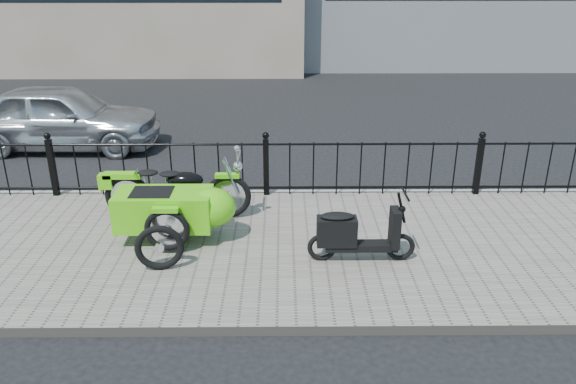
{
  "coord_description": "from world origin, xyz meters",
  "views": [
    {
      "loc": [
        0.28,
        -7.38,
        3.71
      ],
      "look_at": [
        0.35,
        -0.1,
        0.73
      ],
      "focal_mm": 35.0,
      "sensor_mm": 36.0,
      "label": 1
    }
  ],
  "objects_px": {
    "motorcycle_sidecar": "(179,205)",
    "spare_tire": "(159,248)",
    "scooter": "(354,235)",
    "sedan_car": "(62,117)"
  },
  "relations": [
    {
      "from": "scooter",
      "to": "spare_tire",
      "type": "xyz_separation_m",
      "value": [
        -2.45,
        -0.22,
        -0.06
      ]
    },
    {
      "from": "motorcycle_sidecar",
      "to": "sedan_car",
      "type": "height_order",
      "value": "sedan_car"
    },
    {
      "from": "scooter",
      "to": "motorcycle_sidecar",
      "type": "bearing_deg",
      "value": 162.72
    },
    {
      "from": "spare_tire",
      "to": "motorcycle_sidecar",
      "type": "bearing_deg",
      "value": 84.28
    },
    {
      "from": "motorcycle_sidecar",
      "to": "scooter",
      "type": "xyz_separation_m",
      "value": [
        2.36,
        -0.73,
        -0.11
      ]
    },
    {
      "from": "spare_tire",
      "to": "sedan_car",
      "type": "distance_m",
      "value": 6.26
    },
    {
      "from": "scooter",
      "to": "sedan_car",
      "type": "distance_m",
      "value": 7.63
    },
    {
      "from": "sedan_car",
      "to": "scooter",
      "type": "bearing_deg",
      "value": -131.78
    },
    {
      "from": "motorcycle_sidecar",
      "to": "scooter",
      "type": "relative_size",
      "value": 1.64
    },
    {
      "from": "motorcycle_sidecar",
      "to": "spare_tire",
      "type": "relative_size",
      "value": 3.74
    }
  ]
}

